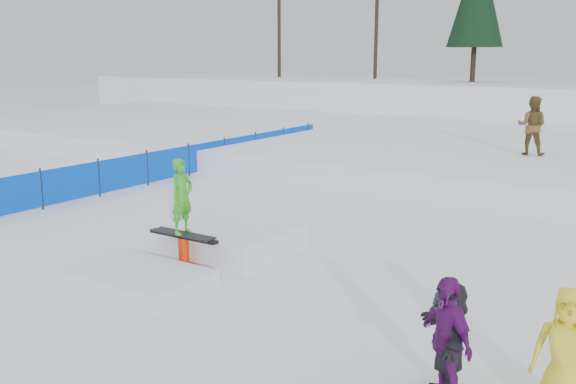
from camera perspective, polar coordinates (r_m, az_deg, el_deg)
The scene contains 9 objects.
ground at distance 12.81m, azimuth -6.84°, elevation -6.14°, with size 120.00×120.00×0.00m, color white.
snow_berm at distance 40.14m, azimuth 22.08°, elevation 7.28°, with size 60.00×14.00×2.40m, color white.
snow_midrise at distance 26.70m, azimuth 15.85°, elevation 3.95°, with size 50.00×18.00×0.80m, color white.
safety_fence at distance 21.69m, azimuth -8.82°, elevation 2.86°, with size 0.05×16.00×1.10m.
walker_olive at distance 22.17m, azimuth 20.86°, elevation 5.53°, with size 0.92×0.72×1.89m, color brown.
spectator_purple at distance 7.83m, azimuth 13.88°, elevation -12.61°, with size 0.90×0.38×1.54m, color #5D1467.
spectator_yellow at distance 7.93m, azimuth 23.52°, elevation -13.02°, with size 0.75×0.48×1.52m, color yellow.
spectator_dark at distance 7.93m, azimuth 14.03°, elevation -12.65°, with size 1.34×0.43×1.45m, color #24252C.
jib_rail_feature at distance 12.81m, azimuth -7.49°, elevation -4.72°, with size 2.60×4.40×2.11m.
Camera 1 is at (7.90, -9.25, 4.00)m, focal length 40.00 mm.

